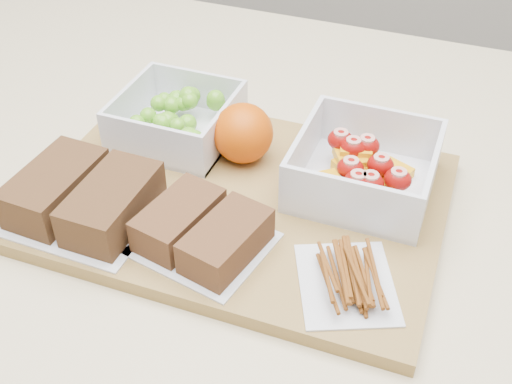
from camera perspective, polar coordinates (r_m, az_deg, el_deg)
cutting_board at (r=0.68m, az=-1.50°, el=-0.72°), size 0.42×0.30×0.02m
grape_container at (r=0.75m, az=-6.89°, el=6.49°), size 0.13×0.13×0.05m
fruit_container at (r=0.68m, az=9.53°, el=1.91°), size 0.14×0.14×0.06m
orange at (r=0.70m, az=-1.16°, el=5.25°), size 0.07×0.07×0.07m
sandwich_bag_left at (r=0.66m, az=-15.04°, el=-0.39°), size 0.15×0.13×0.04m
sandwich_bag_center at (r=0.61m, az=-4.79°, el=-3.47°), size 0.14×0.13×0.04m
pretzel_bag at (r=0.58m, az=8.12°, el=-7.39°), size 0.12×0.13×0.02m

